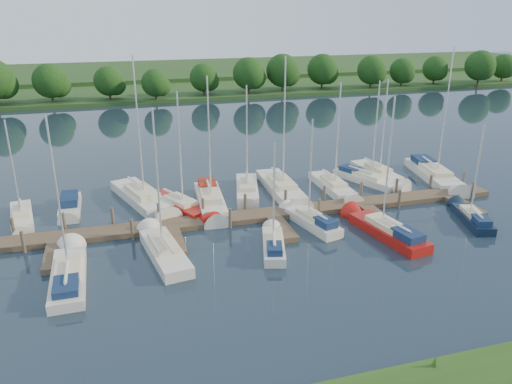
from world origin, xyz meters
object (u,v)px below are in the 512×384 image
object	(u,v)px
dock	(273,217)
sailboat_n_5	(247,191)
sailboat_n_0	(22,218)
sailboat_s_2	(273,245)
motorboat	(70,207)

from	to	relation	value
dock	sailboat_n_5	distance (m)	6.19
sailboat_n_0	sailboat_n_5	xyz separation A→B (m)	(18.48, 1.01, -0.00)
sailboat_n_0	sailboat_s_2	world-z (taller)	sailboat_n_0
sailboat_n_5	sailboat_s_2	xyz separation A→B (m)	(-1.14, -11.07, 0.05)
dock	sailboat_n_5	world-z (taller)	sailboat_n_5
dock	sailboat_n_0	xyz separation A→B (m)	(-18.91, 5.16, 0.07)
sailboat_n_0	motorboat	size ratio (longest dim) A/B	1.49
dock	motorboat	xyz separation A→B (m)	(-15.44, 6.48, 0.13)
sailboat_n_5	sailboat_s_2	distance (m)	11.13
sailboat_n_5	dock	bearing A→B (deg)	107.59
dock	motorboat	distance (m)	16.74
motorboat	dock	bearing A→B (deg)	156.88
motorboat	sailboat_n_5	distance (m)	15.01
dock	sailboat_s_2	distance (m)	5.14
dock	sailboat_n_0	size ratio (longest dim) A/B	4.75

